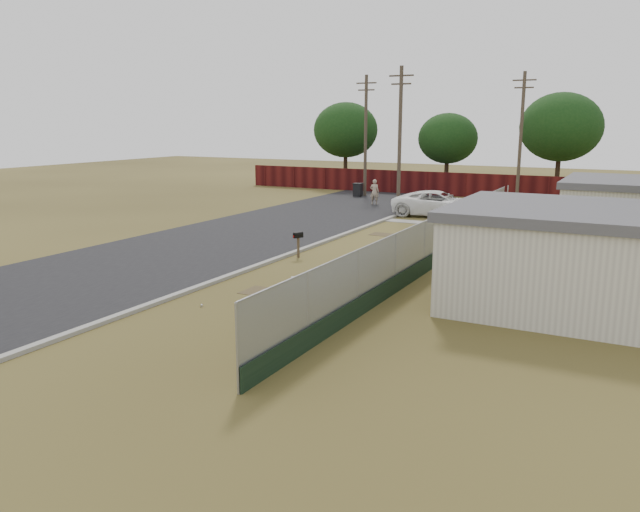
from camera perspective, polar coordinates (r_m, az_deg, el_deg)
The scene contains 13 objects.
ground at distance 24.89m, azimuth 2.64°, elevation -0.82°, with size 120.00×120.00×0.00m, color olive.
street at distance 34.96m, azimuth -1.77°, elevation 3.00°, with size 15.10×60.00×0.12m.
chainlink_fence at distance 24.55m, azimuth 10.29°, elevation 0.72°, with size 0.10×27.06×2.02m.
privacy_fence at distance 49.93m, azimuth 8.70°, elevation 6.65°, with size 30.00×0.12×1.80m, color #49100F.
utility_poles at distance 44.86m, azimuth 9.86°, elevation 10.86°, with size 12.60×8.24×9.00m.
houses at distance 25.42m, azimuth 26.12°, elevation 1.80°, with size 9.30×17.24×3.10m.
horizon_trees at distance 46.50m, azimuth 16.36°, elevation 10.51°, with size 33.32×31.94×7.78m.
fire_hydrant at distance 16.95m, azimuth -5.02°, elevation -5.63°, with size 0.48×0.48×0.91m.
mailbox at distance 26.09m, azimuth -2.01°, elevation 1.72°, with size 0.32×0.46×1.09m.
pickup_truck at distance 38.27m, azimuth 10.78°, elevation 4.72°, with size 2.55×5.52×1.53m, color white.
pedestrian at distance 43.19m, azimuth 5.01°, elevation 5.86°, with size 0.63×0.42×1.74m, color tan.
trash_bin at distance 47.83m, azimuth 3.48°, elevation 6.07°, with size 0.72×0.73×1.02m.
scattered_litter at distance 23.25m, azimuth 0.67°, elevation -1.64°, with size 3.14×12.53×0.07m.
Camera 1 is at (10.29, -21.96, 5.60)m, focal length 35.00 mm.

